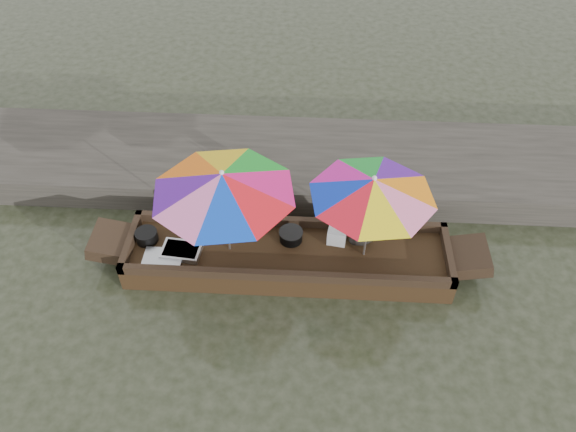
# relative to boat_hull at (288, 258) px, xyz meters

# --- Properties ---
(water) EXTENTS (80.00, 80.00, 0.00)m
(water) POSITION_rel_boat_hull_xyz_m (0.00, 0.00, -0.17)
(water) COLOR black
(water) RESTS_ON ground
(dock) EXTENTS (22.00, 2.20, 0.50)m
(dock) POSITION_rel_boat_hull_xyz_m (0.00, 2.20, 0.08)
(dock) COLOR #2D2B26
(dock) RESTS_ON ground
(boat_hull) EXTENTS (4.91, 1.20, 0.35)m
(boat_hull) POSITION_rel_boat_hull_xyz_m (0.00, 0.00, 0.00)
(boat_hull) COLOR black
(boat_hull) RESTS_ON water
(cooking_pot) EXTENTS (0.34, 0.34, 0.18)m
(cooking_pot) POSITION_rel_boat_hull_xyz_m (-2.18, 0.10, 0.26)
(cooking_pot) COLOR black
(cooking_pot) RESTS_ON boat_hull
(tray_crayfish) EXTENTS (0.62, 0.46, 0.09)m
(tray_crayfish) POSITION_rel_boat_hull_xyz_m (-1.60, -0.13, 0.22)
(tray_crayfish) COLOR silver
(tray_crayfish) RESTS_ON boat_hull
(tray_scallop) EXTENTS (0.59, 0.41, 0.06)m
(tray_scallop) POSITION_rel_boat_hull_xyz_m (-1.85, -0.28, 0.21)
(tray_scallop) COLOR silver
(tray_scallop) RESTS_ON boat_hull
(charcoal_grill) EXTENTS (0.35, 0.35, 0.16)m
(charcoal_grill) POSITION_rel_boat_hull_xyz_m (0.04, 0.23, 0.26)
(charcoal_grill) COLOR black
(charcoal_grill) RESTS_ON boat_hull
(supply_bag) EXTENTS (0.31, 0.26, 0.26)m
(supply_bag) POSITION_rel_boat_hull_xyz_m (0.74, 0.24, 0.30)
(supply_bag) COLOR silver
(supply_bag) RESTS_ON boat_hull
(vendor) EXTENTS (0.60, 0.48, 1.06)m
(vendor) POSITION_rel_boat_hull_xyz_m (1.10, 0.27, 0.70)
(vendor) COLOR black
(vendor) RESTS_ON boat_hull
(umbrella_bow) EXTENTS (2.49, 2.49, 1.55)m
(umbrella_bow) POSITION_rel_boat_hull_xyz_m (-0.88, 0.00, 0.95)
(umbrella_bow) COLOR #E51473
(umbrella_bow) RESTS_ON boat_hull
(umbrella_stern) EXTENTS (2.16, 2.16, 1.55)m
(umbrella_stern) POSITION_rel_boat_hull_xyz_m (1.15, 0.00, 0.95)
(umbrella_stern) COLOR orange
(umbrella_stern) RESTS_ON boat_hull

